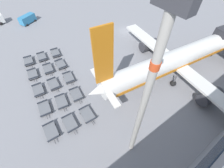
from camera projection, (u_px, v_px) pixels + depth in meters
ground_plane at (126, 31)px, 40.45m from camera, size 500.00×500.00×0.00m
airplane at (179, 58)px, 27.77m from camera, size 30.23×36.76×13.72m
service_van at (27, 19)px, 42.46m from camera, size 3.76×4.90×2.17m
baggage_dolly_row_near_col_a at (29, 61)px, 31.68m from camera, size 3.56×2.05×0.92m
baggage_dolly_row_near_col_b at (33, 74)px, 29.15m from camera, size 3.55×2.04×0.92m
baggage_dolly_row_near_col_c at (38, 90)px, 26.58m from camera, size 3.54×1.99×0.92m
baggage_dolly_row_near_col_d at (45, 109)px, 24.13m from camera, size 3.55×2.02×0.92m
baggage_dolly_row_near_col_e at (51, 132)px, 21.65m from camera, size 3.52×1.90×0.92m
baggage_dolly_row_mid_a_col_a at (42, 57)px, 32.58m from camera, size 3.55×2.01×0.92m
baggage_dolly_row_mid_a_col_b at (48, 69)px, 30.15m from camera, size 3.56×2.05×0.92m
baggage_dolly_row_mid_a_col_c at (54, 84)px, 27.49m from camera, size 3.52×1.92×0.92m
baggage_dolly_row_mid_a_col_d at (62, 102)px, 24.98m from camera, size 3.56×2.08×0.92m
baggage_dolly_row_mid_a_col_e at (70, 123)px, 22.48m from camera, size 3.51×1.90×0.92m
baggage_dolly_row_mid_b_col_a at (55, 53)px, 33.47m from camera, size 3.56×2.09×0.92m
baggage_dolly_row_mid_b_col_b at (61, 65)px, 31.02m from camera, size 3.51×1.90×0.92m
baggage_dolly_row_mid_b_col_c at (69, 78)px, 28.56m from camera, size 3.56×2.04×0.92m
baggage_dolly_row_mid_b_col_d at (76, 95)px, 25.97m from camera, size 3.55×2.01×0.92m
baggage_dolly_row_mid_b_col_e at (87, 115)px, 23.44m from camera, size 3.51×1.87×0.92m
apron_light_mast at (144, 102)px, 12.21m from camera, size 2.00×0.70×19.55m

